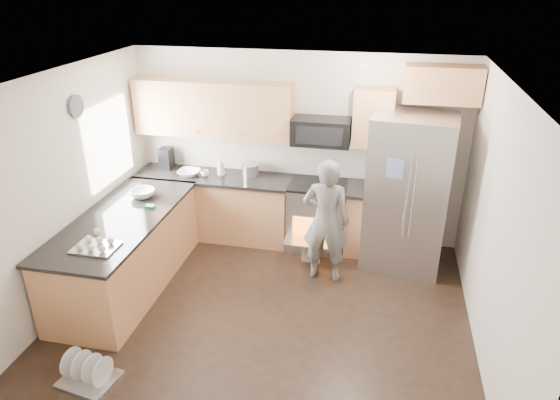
% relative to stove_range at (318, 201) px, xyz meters
% --- Properties ---
extents(ground, '(4.50, 4.50, 0.00)m').
position_rel_stove_range_xyz_m(ground, '(-0.35, -1.69, -0.68)').
color(ground, black).
rests_on(ground, ground).
extents(room_shell, '(4.54, 4.04, 2.62)m').
position_rel_stove_range_xyz_m(room_shell, '(-0.39, -1.68, 1.00)').
color(room_shell, beige).
rests_on(room_shell, ground).
extents(back_cabinet_run, '(4.45, 0.64, 2.50)m').
position_rel_stove_range_xyz_m(back_cabinet_run, '(-0.93, 0.05, 0.29)').
color(back_cabinet_run, '#B07346').
rests_on(back_cabinet_run, ground).
extents(peninsula, '(0.96, 2.36, 1.02)m').
position_rel_stove_range_xyz_m(peninsula, '(-2.10, -1.44, -0.21)').
color(peninsula, '#B07346').
rests_on(peninsula, ground).
extents(stove_range, '(0.76, 0.97, 1.79)m').
position_rel_stove_range_xyz_m(stove_range, '(0.00, 0.00, 0.00)').
color(stove_range, '#B7B7BC').
rests_on(stove_range, ground).
extents(refrigerator, '(1.06, 0.87, 1.99)m').
position_rel_stove_range_xyz_m(refrigerator, '(1.15, -0.23, 0.32)').
color(refrigerator, '#B7B7BC').
rests_on(refrigerator, ground).
extents(person, '(0.59, 0.40, 1.57)m').
position_rel_stove_range_xyz_m(person, '(0.21, -0.79, 0.11)').
color(person, slate).
rests_on(person, ground).
extents(dish_rack, '(0.56, 0.48, 0.31)m').
position_rel_stove_range_xyz_m(dish_rack, '(-1.72, -3.00, -0.59)').
color(dish_rack, '#B7B7BC').
rests_on(dish_rack, ground).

